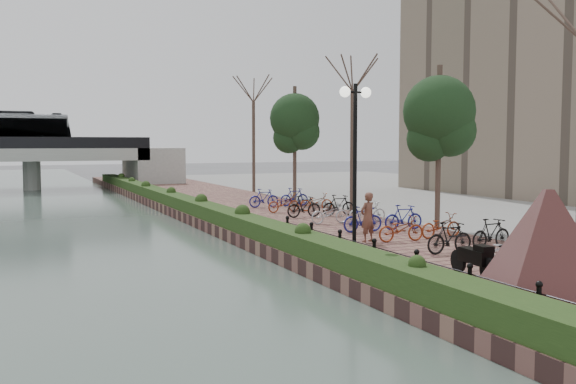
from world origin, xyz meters
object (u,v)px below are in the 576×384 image
granite_monument (547,244)px  pedestrian (367,217)px  lamppost (355,134)px  motorcycle (473,258)px

granite_monument → pedestrian: size_ratio=2.46×
lamppost → pedestrian: lamppost is taller
pedestrian → motorcycle: bearing=67.9°
lamppost → motorcycle: bearing=-69.7°
motorcycle → pedestrian: size_ratio=0.94×
granite_monument → motorcycle: granite_monument is taller
granite_monument → pedestrian: bearing=85.7°
granite_monument → pedestrian: granite_monument is taller
motorcycle → pedestrian: bearing=90.7°
lamppost → motorcycle: lamppost is taller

